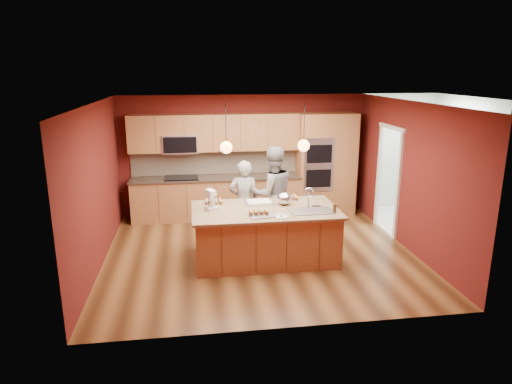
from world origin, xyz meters
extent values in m
plane|color=#442711|center=(0.00, 0.00, 0.00)|extent=(5.50, 5.50, 0.00)
plane|color=silver|center=(0.00, 0.00, 2.70)|extent=(5.50, 5.50, 0.00)
plane|color=#551512|center=(0.00, 2.50, 1.35)|extent=(5.50, 0.00, 5.50)
plane|color=#551512|center=(0.00, -2.50, 1.35)|extent=(5.50, 0.00, 5.50)
plane|color=#551512|center=(-2.75, 0.00, 1.35)|extent=(0.00, 5.00, 5.00)
plane|color=#551512|center=(2.75, 0.00, 1.35)|extent=(0.00, 5.00, 5.00)
cube|color=brown|center=(-0.65, 2.20, 0.45)|extent=(3.70, 0.60, 0.90)
cube|color=#30251D|center=(-0.65, 2.19, 0.92)|extent=(3.74, 0.64, 0.04)
cube|color=beige|center=(-0.65, 2.48, 1.22)|extent=(3.70, 0.03, 0.56)
cube|color=brown|center=(-0.65, 2.32, 1.90)|extent=(3.70, 0.36, 0.80)
cube|color=black|center=(-1.40, 2.18, 0.94)|extent=(0.72, 0.52, 0.03)
cube|color=#A9ABB1|center=(-1.40, 2.30, 1.68)|extent=(0.76, 0.40, 0.40)
cube|color=brown|center=(1.60, 2.20, 1.15)|extent=(0.80, 0.60, 2.30)
cube|color=#A9ABB1|center=(1.60, 1.90, 1.20)|extent=(0.66, 0.04, 1.20)
cube|color=brown|center=(2.25, 2.20, 1.15)|extent=(0.50, 0.60, 2.30)
plane|color=beige|center=(3.65, 1.20, 0.00)|extent=(2.60, 2.60, 0.00)
plane|color=beige|center=(4.55, 1.20, 1.35)|extent=(0.00, 2.70, 2.70)
cube|color=silver|center=(4.35, 1.20, 1.95)|extent=(0.35, 2.40, 0.75)
cylinder|color=black|center=(-0.60, -0.25, 2.35)|extent=(0.01, 0.01, 0.70)
sphere|color=#F9924F|center=(-0.60, -0.25, 2.00)|extent=(0.20, 0.20, 0.20)
cylinder|color=black|center=(0.70, -0.25, 2.35)|extent=(0.01, 0.01, 0.70)
sphere|color=#F9924F|center=(0.70, -0.25, 2.00)|extent=(0.20, 0.20, 0.20)
cube|color=brown|center=(0.05, -0.25, 0.44)|extent=(2.40, 1.30, 0.88)
cube|color=tan|center=(0.05, -0.25, 0.90)|extent=(2.50, 1.40, 0.04)
cube|color=#A9ABB1|center=(0.80, -0.50, 0.84)|extent=(0.72, 0.42, 0.18)
imported|color=black|center=(-0.20, 0.70, 0.79)|extent=(0.60, 0.41, 1.58)
imported|color=slate|center=(0.35, 0.70, 0.92)|extent=(1.00, 0.85, 1.83)
cube|color=white|center=(-0.86, -0.14, 0.95)|extent=(0.24, 0.28, 0.05)
cube|color=white|center=(-0.86, -0.05, 1.09)|extent=(0.11, 0.10, 0.23)
cube|color=white|center=(-0.86, -0.13, 1.21)|extent=(0.18, 0.26, 0.09)
cylinder|color=silver|center=(-0.86, -0.18, 1.01)|extent=(0.13, 0.13, 0.12)
cube|color=silver|center=(0.00, 0.08, 0.93)|extent=(0.51, 0.39, 0.03)
cube|color=silver|center=(0.00, 0.08, 0.95)|extent=(0.44, 0.33, 0.02)
cube|color=#A9ABB1|center=(-0.07, -0.65, 0.93)|extent=(0.45, 0.37, 0.02)
ellipsoid|color=silver|center=(0.43, -0.04, 1.03)|extent=(0.27, 0.27, 0.23)
cylinder|color=silver|center=(0.23, -0.75, 0.93)|extent=(0.19, 0.19, 0.01)
cylinder|color=#3B2A13|center=(1.17, -0.60, 0.99)|extent=(0.07, 0.07, 0.13)
cube|color=black|center=(0.96, -0.25, 0.93)|extent=(0.15, 0.09, 0.01)
cube|color=white|center=(4.22, 0.90, 0.49)|extent=(0.68, 0.70, 0.98)
cube|color=white|center=(4.20, 1.54, 0.53)|extent=(0.85, 0.87, 1.07)
camera|label=1|loc=(-1.17, -7.63, 3.24)|focal=32.00mm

